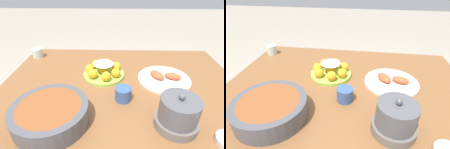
# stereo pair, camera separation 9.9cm
# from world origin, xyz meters

# --- Properties ---
(dining_table) EXTENTS (1.33, 0.99, 0.71)m
(dining_table) POSITION_xyz_m (0.00, 0.00, 0.63)
(dining_table) COLOR brown
(dining_table) RESTS_ON ground_plane
(cake_plate) EXTENTS (0.24, 0.24, 0.09)m
(cake_plate) POSITION_xyz_m (0.10, -0.11, 0.75)
(cake_plate) COLOR #99CC4C
(cake_plate) RESTS_ON dining_table
(serving_bowl) EXTENTS (0.31, 0.31, 0.09)m
(serving_bowl) POSITION_xyz_m (0.29, 0.27, 0.76)
(serving_bowl) COLOR #4C4C51
(serving_bowl) RESTS_ON dining_table
(seafood_platter) EXTENTS (0.30, 0.30, 0.05)m
(seafood_platter) POSITION_xyz_m (-0.25, -0.06, 0.72)
(seafood_platter) COLOR silver
(seafood_platter) RESTS_ON dining_table
(cup_near) EXTENTS (0.07, 0.07, 0.07)m
(cup_near) POSITION_xyz_m (0.60, -0.35, 0.74)
(cup_near) COLOR beige
(cup_near) RESTS_ON dining_table
(cup_far) EXTENTS (0.08, 0.08, 0.07)m
(cup_far) POSITION_xyz_m (-0.01, 0.12, 0.75)
(cup_far) COLOR #38568E
(cup_far) RESTS_ON dining_table
(warming_pot) EXTENTS (0.17, 0.17, 0.16)m
(warming_pot) POSITION_xyz_m (-0.22, 0.28, 0.78)
(warming_pot) COLOR #66605B
(warming_pot) RESTS_ON dining_table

